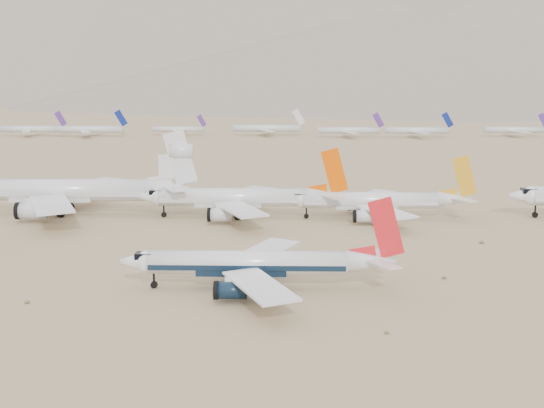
{
  "coord_description": "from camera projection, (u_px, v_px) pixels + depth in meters",
  "views": [
    {
      "loc": [
        -2.52,
        -128.48,
        35.06
      ],
      "look_at": [
        -7.01,
        39.01,
        7.0
      ],
      "focal_mm": 50.0,
      "sensor_mm": 36.0,
      "label": 1
    }
  ],
  "objects": [
    {
      "name": "main_airliner",
      "position": [
        259.0,
        264.0,
        126.34
      ],
      "size": [
        44.87,
        43.83,
        15.84
      ],
      "color": "silver",
      "rests_on": "ground"
    },
    {
      "name": "mountain_range",
      "position": [
        325.0,
        8.0,
        1723.9
      ],
      "size": [
        7354.0,
        3024.0,
        470.0
      ],
      "color": "slate",
      "rests_on": "ground"
    },
    {
      "name": "distant_storage_row",
      "position": [
        230.0,
        129.0,
        454.01
      ],
      "size": [
        459.72,
        52.25,
        14.07
      ],
      "color": "silver",
      "rests_on": "ground"
    },
    {
      "name": "desert_scrub",
      "position": [
        231.0,
        328.0,
        106.53
      ],
      "size": [
        247.37,
        121.67,
        0.63
      ],
      "color": "brown",
      "rests_on": "ground"
    },
    {
      "name": "ground",
      "position": [
        306.0,
        280.0,
        132.4
      ],
      "size": [
        7000.0,
        7000.0,
        0.0
      ],
      "primitive_type": "plane",
      "color": "#87704E",
      "rests_on": "ground"
    },
    {
      "name": "row2_gold_tail",
      "position": [
        378.0,
        201.0,
        189.29
      ],
      "size": [
        45.46,
        44.46,
        16.19
      ],
      "color": "silver",
      "rests_on": "ground"
    },
    {
      "name": "row2_orange_tail",
      "position": [
        241.0,
        198.0,
        190.86
      ],
      "size": [
        50.08,
        48.99,
        17.86
      ],
      "color": "silver",
      "rests_on": "ground"
    },
    {
      "name": "row2_white_trijet",
      "position": [
        71.0,
        190.0,
        194.95
      ],
      "size": [
        62.61,
        61.19,
        22.18
      ],
      "color": "silver",
      "rests_on": "ground"
    }
  ]
}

